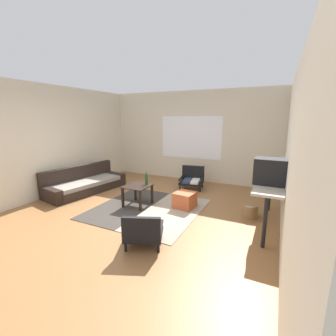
{
  "coord_description": "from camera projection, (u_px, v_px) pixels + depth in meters",
  "views": [
    {
      "loc": [
        2.45,
        -3.63,
        1.92
      ],
      "look_at": [
        0.3,
        0.8,
        0.83
      ],
      "focal_mm": 24.6,
      "sensor_mm": 36.0,
      "label": 1
    }
  ],
  "objects": [
    {
      "name": "armchair_striped_foreground",
      "position": [
        143.0,
        231.0,
        3.46
      ],
      "size": [
        0.72,
        0.71,
        0.55
      ],
      "color": "black",
      "rests_on": "ground"
    },
    {
      "name": "side_wall_right",
      "position": [
        293.0,
        156.0,
        3.49
      ],
      "size": [
        0.12,
        6.6,
        2.7
      ],
      "primitive_type": "cube",
      "color": "beige",
      "rests_on": "ground"
    },
    {
      "name": "side_wall_left",
      "position": [
        53.0,
        141.0,
        5.75
      ],
      "size": [
        0.12,
        6.6,
        2.7
      ],
      "primitive_type": "cube",
      "color": "beige",
      "rests_on": "ground"
    },
    {
      "name": "ottoman_orange",
      "position": [
        185.0,
        200.0,
        4.97
      ],
      "size": [
        0.46,
        0.46,
        0.34
      ],
      "primitive_type": "cube",
      "rotation": [
        0.0,
        0.0,
        -0.12
      ],
      "color": "#BC5633",
      "rests_on": "ground"
    },
    {
      "name": "wicker_basket",
      "position": [
        250.0,
        211.0,
        4.51
      ],
      "size": [
        0.29,
        0.29,
        0.26
      ],
      "primitive_type": "cylinder",
      "color": "olive",
      "rests_on": "ground"
    },
    {
      "name": "console_shelf",
      "position": [
        270.0,
        185.0,
        4.02
      ],
      "size": [
        0.45,
        1.72,
        0.84
      ],
      "color": "#B2AD9E",
      "rests_on": "ground"
    },
    {
      "name": "area_rug",
      "position": [
        148.0,
        209.0,
        4.94
      ],
      "size": [
        2.16,
        2.22,
        0.01
      ],
      "color": "#38332D",
      "rests_on": "ground"
    },
    {
      "name": "clay_vase",
      "position": [
        272.0,
        169.0,
        4.31
      ],
      "size": [
        0.21,
        0.21,
        0.34
      ],
      "color": "#935B38",
      "rests_on": "console_shelf"
    },
    {
      "name": "couch",
      "position": [
        85.0,
        184.0,
        6.08
      ],
      "size": [
        1.11,
        2.19,
        0.66
      ],
      "color": "black",
      "rests_on": "ground"
    },
    {
      "name": "glass_bottle",
      "position": [
        146.0,
        179.0,
        5.1
      ],
      "size": [
        0.06,
        0.06,
        0.27
      ],
      "color": "#194723",
      "rests_on": "coffee_table"
    },
    {
      "name": "far_wall_with_window",
      "position": [
        191.0,
        136.0,
        7.05
      ],
      "size": [
        5.6,
        0.13,
        2.7
      ],
      "color": "beige",
      "rests_on": "ground"
    },
    {
      "name": "armchair_by_window",
      "position": [
        192.0,
        179.0,
        6.36
      ],
      "size": [
        0.71,
        0.65,
        0.6
      ],
      "color": "black",
      "rests_on": "ground"
    },
    {
      "name": "coffee_table",
      "position": [
        138.0,
        190.0,
        5.06
      ],
      "size": [
        0.53,
        0.57,
        0.46
      ],
      "color": "black",
      "rests_on": "ground"
    },
    {
      "name": "ground_plane",
      "position": [
        137.0,
        215.0,
        4.65
      ],
      "size": [
        7.8,
        7.8,
        0.0
      ],
      "primitive_type": "plane",
      "color": "olive"
    },
    {
      "name": "crt_television",
      "position": [
        271.0,
        171.0,
        3.77
      ],
      "size": [
        0.52,
        0.35,
        0.43
      ],
      "color": "black",
      "rests_on": "console_shelf"
    }
  ]
}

